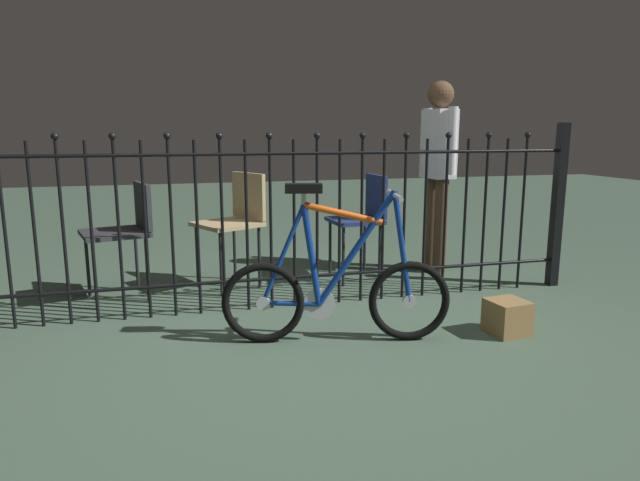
% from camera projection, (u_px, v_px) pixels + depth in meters
% --- Properties ---
extents(ground_plane, '(20.00, 20.00, 0.00)m').
position_uv_depth(ground_plane, '(322.00, 345.00, 3.13)').
color(ground_plane, '#415746').
extents(iron_fence, '(4.15, 0.07, 1.23)m').
position_uv_depth(iron_fence, '(284.00, 217.00, 3.69)').
color(iron_fence, black).
rests_on(iron_fence, ground).
extents(bicycle, '(1.26, 0.43, 0.90)m').
position_uv_depth(bicycle, '(336.00, 289.00, 3.13)').
color(bicycle, black).
rests_on(bicycle, ground).
extents(chair_charcoal, '(0.52, 0.52, 0.81)m').
position_uv_depth(chair_charcoal, '(125.00, 226.00, 3.92)').
color(chair_charcoal, black).
rests_on(chair_charcoal, ground).
extents(chair_navy, '(0.40, 0.40, 0.83)m').
position_uv_depth(chair_navy, '(363.00, 214.00, 4.41)').
color(chair_navy, black).
rests_on(chair_navy, ground).
extents(chair_tan, '(0.56, 0.56, 0.86)m').
position_uv_depth(chair_tan, '(236.00, 216.00, 4.23)').
color(chair_tan, black).
rests_on(chair_tan, ground).
extents(person_visitor, '(0.21, 0.48, 1.57)m').
position_uv_depth(person_visitor, '(438.00, 161.00, 4.62)').
color(person_visitor, '#4C3823').
rests_on(person_visitor, ground).
extents(display_crate, '(0.24, 0.24, 0.20)m').
position_uv_depth(display_crate, '(507.00, 317.00, 3.29)').
color(display_crate, olive).
rests_on(display_crate, ground).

